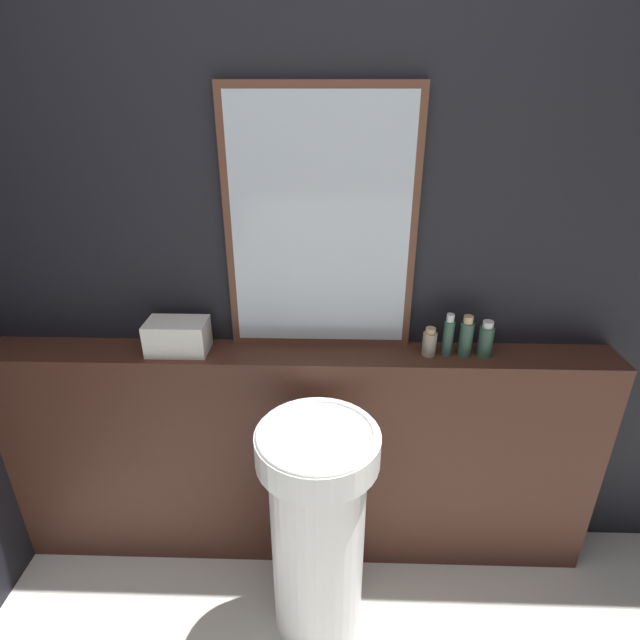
# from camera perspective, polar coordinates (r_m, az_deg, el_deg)

# --- Properties ---
(wall_back) EXTENTS (8.00, 0.06, 2.50)m
(wall_back) POSITION_cam_1_polar(r_m,az_deg,el_deg) (1.80, -2.33, 6.33)
(wall_back) COLOR black
(wall_back) RESTS_ON ground_plane
(vanity_counter) EXTENTS (2.30, 0.19, 0.96)m
(vanity_counter) POSITION_cam_1_polar(r_m,az_deg,el_deg) (2.08, -2.19, -15.40)
(vanity_counter) COLOR #422319
(vanity_counter) RESTS_ON ground_plane
(pedestal_sink) EXTENTS (0.39, 0.39, 0.88)m
(pedestal_sink) POSITION_cam_1_polar(r_m,az_deg,el_deg) (1.83, -0.25, -22.71)
(pedestal_sink) COLOR white
(pedestal_sink) RESTS_ON ground_plane
(mirror) EXTENTS (0.65, 0.03, 0.89)m
(mirror) POSITION_cam_1_polar(r_m,az_deg,el_deg) (1.70, 0.07, 10.68)
(mirror) COLOR #563323
(mirror) RESTS_ON vanity_counter
(towel_stack) EXTENTS (0.22, 0.13, 0.12)m
(towel_stack) POSITION_cam_1_polar(r_m,az_deg,el_deg) (1.86, -15.95, -1.81)
(towel_stack) COLOR silver
(towel_stack) RESTS_ON vanity_counter
(shampoo_bottle) EXTENTS (0.05, 0.05, 0.11)m
(shampoo_bottle) POSITION_cam_1_polar(r_m,az_deg,el_deg) (1.81, 12.40, -2.52)
(shampoo_bottle) COLOR gray
(shampoo_bottle) RESTS_ON vanity_counter
(conditioner_bottle) EXTENTS (0.04, 0.04, 0.16)m
(conditioner_bottle) POSITION_cam_1_polar(r_m,az_deg,el_deg) (1.81, 14.45, -1.83)
(conditioner_bottle) COLOR #2D4C3D
(conditioner_bottle) RESTS_ON vanity_counter
(lotion_bottle) EXTENTS (0.05, 0.05, 0.15)m
(lotion_bottle) POSITION_cam_1_polar(r_m,az_deg,el_deg) (1.83, 16.34, -1.92)
(lotion_bottle) COLOR #2D4C3D
(lotion_bottle) RESTS_ON vanity_counter
(body_wash_bottle) EXTENTS (0.05, 0.05, 0.13)m
(body_wash_bottle) POSITION_cam_1_polar(r_m,az_deg,el_deg) (1.85, 18.41, -2.17)
(body_wash_bottle) COLOR #2D4C3D
(body_wash_bottle) RESTS_ON vanity_counter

